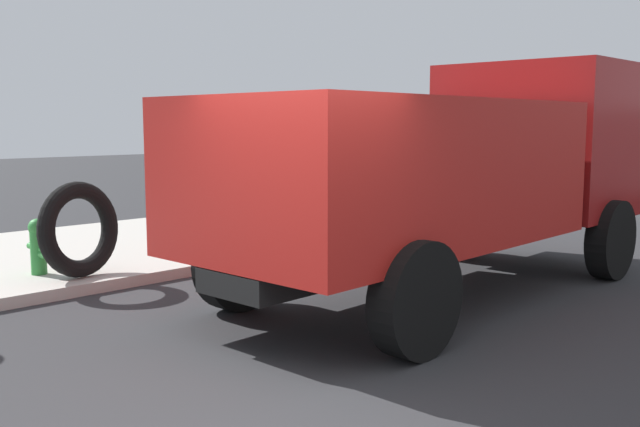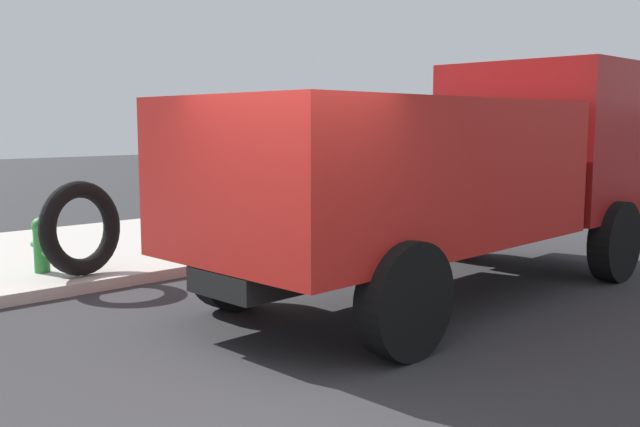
# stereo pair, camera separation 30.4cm
# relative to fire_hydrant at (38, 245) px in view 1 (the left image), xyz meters

# --- Properties ---
(ground_plane) EXTENTS (80.00, 80.00, 0.00)m
(ground_plane) POSITION_rel_fire_hydrant_xyz_m (-0.21, -4.98, -0.55)
(ground_plane) COLOR #2D2D30
(fire_hydrant) EXTENTS (0.23, 0.53, 0.75)m
(fire_hydrant) POSITION_rel_fire_hydrant_xyz_m (0.00, 0.00, 0.00)
(fire_hydrant) COLOR #2D8438
(fire_hydrant) RESTS_ON sidewalk_curb
(loose_tire) EXTENTS (1.28, 0.60, 1.26)m
(loose_tire) POSITION_rel_fire_hydrant_xyz_m (0.31, -0.56, 0.23)
(loose_tire) COLOR black
(loose_tire) RESTS_ON sidewalk_curb
(dump_truck_red) EXTENTS (7.08, 2.99, 3.00)m
(dump_truck_red) POSITION_rel_fire_hydrant_xyz_m (3.62, -4.01, 1.06)
(dump_truck_red) COLOR red
(dump_truck_red) RESTS_ON ground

